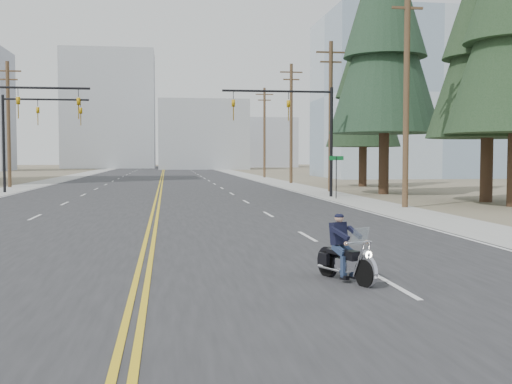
% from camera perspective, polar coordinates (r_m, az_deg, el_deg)
% --- Properties ---
extents(ground_plane, '(400.00, 400.00, 0.00)m').
position_cam_1_polar(ground_plane, '(8.45, -11.52, -14.73)').
color(ground_plane, '#776D56').
rests_on(ground_plane, ground).
extents(road, '(20.00, 200.00, 0.01)m').
position_cam_1_polar(road, '(78.07, -8.36, 1.23)').
color(road, '#303033').
rests_on(road, ground).
extents(sidewalk_left, '(3.00, 200.00, 0.01)m').
position_cam_1_polar(sidewalk_left, '(78.99, -16.73, 1.16)').
color(sidewalk_left, '#A5A5A0').
rests_on(sidewalk_left, ground).
extents(sidewalk_right, '(3.00, 200.00, 0.01)m').
position_cam_1_polar(sidewalk_right, '(78.84, 0.03, 1.29)').
color(sidewalk_right, '#A5A5A0').
rests_on(sidewalk_right, ground).
extents(traffic_mast_left, '(7.10, 0.26, 7.00)m').
position_cam_1_polar(traffic_mast_left, '(41.21, -21.42, 6.21)').
color(traffic_mast_left, black).
rests_on(traffic_mast_left, ground).
extents(traffic_mast_right, '(7.10, 0.26, 7.00)m').
position_cam_1_polar(traffic_mast_right, '(40.98, 3.97, 6.44)').
color(traffic_mast_right, black).
rests_on(traffic_mast_right, ground).
extents(traffic_mast_far, '(6.10, 0.26, 7.00)m').
position_cam_1_polar(traffic_mast_far, '(49.08, -19.62, 5.65)').
color(traffic_mast_far, black).
rests_on(traffic_mast_far, ground).
extents(street_sign, '(0.90, 0.06, 2.62)m').
position_cam_1_polar(street_sign, '(39.40, 7.15, 2.00)').
color(street_sign, black).
rests_on(street_sign, ground).
extents(utility_pole_b, '(2.20, 0.30, 11.50)m').
position_cam_1_polar(utility_pole_b, '(33.43, 13.22, 8.91)').
color(utility_pole_b, brown).
rests_on(utility_pole_b, ground).
extents(utility_pole_c, '(2.20, 0.30, 11.00)m').
position_cam_1_polar(utility_pole_c, '(47.67, 6.65, 6.92)').
color(utility_pole_c, brown).
rests_on(utility_pole_c, ground).
extents(utility_pole_d, '(2.20, 0.30, 11.50)m').
position_cam_1_polar(utility_pole_d, '(62.29, 3.14, 6.28)').
color(utility_pole_d, brown).
rests_on(utility_pole_d, ground).
extents(utility_pole_e, '(2.20, 0.30, 11.00)m').
position_cam_1_polar(utility_pole_e, '(79.01, 0.76, 5.44)').
color(utility_pole_e, brown).
rests_on(utility_pole_e, ground).
extents(utility_pole_left, '(2.20, 0.30, 10.50)m').
position_cam_1_polar(utility_pole_left, '(57.60, -21.15, 5.83)').
color(utility_pole_left, brown).
rests_on(utility_pole_left, ground).
extents(glass_building, '(24.00, 16.00, 20.00)m').
position_cam_1_polar(glass_building, '(84.47, 14.08, 8.10)').
color(glass_building, '#9EB5CC').
rests_on(glass_building, ground).
extents(haze_bldg_b, '(18.00, 14.00, 14.00)m').
position_cam_1_polar(haze_bldg_b, '(133.31, -4.77, 5.05)').
color(haze_bldg_b, '#ADB2B7').
rests_on(haze_bldg_b, ground).
extents(haze_bldg_c, '(16.00, 12.00, 18.00)m').
position_cam_1_polar(haze_bldg_c, '(124.62, 10.57, 6.06)').
color(haze_bldg_c, '#B7BCC6').
rests_on(haze_bldg_c, ground).
extents(haze_bldg_d, '(20.00, 15.00, 26.00)m').
position_cam_1_polar(haze_bldg_d, '(148.92, -12.88, 7.09)').
color(haze_bldg_d, '#ADB2B7').
rests_on(haze_bldg_d, ground).
extents(haze_bldg_e, '(14.00, 14.00, 12.00)m').
position_cam_1_polar(haze_bldg_e, '(159.95, 0.83, 4.39)').
color(haze_bldg_e, '#B7BCC6').
rests_on(haze_bldg_e, ground).
extents(motorcyclist, '(1.36, 1.95, 1.40)m').
position_cam_1_polar(motorcyclist, '(13.36, 8.00, -4.99)').
color(motorcyclist, black).
rests_on(motorcyclist, ground).
extents(conifer_mid, '(6.85, 6.85, 18.27)m').
position_cam_1_polar(conifer_mid, '(39.57, 20.05, 14.49)').
color(conifer_mid, '#382619').
rests_on(conifer_mid, ground).
extents(conifer_tall, '(7.56, 7.56, 20.99)m').
position_cam_1_polar(conifer_tall, '(46.02, 11.43, 14.97)').
color(conifer_tall, '#382619').
rests_on(conifer_tall, ground).
extents(conifer_far, '(6.42, 6.42, 17.20)m').
position_cam_1_polar(conifer_far, '(56.79, 9.54, 10.49)').
color(conifer_far, '#382619').
rests_on(conifer_far, ground).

